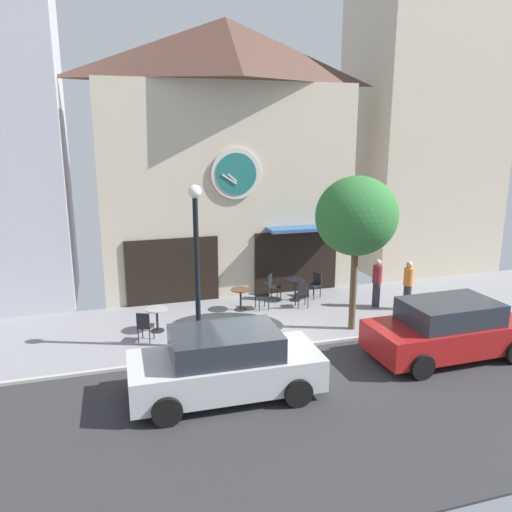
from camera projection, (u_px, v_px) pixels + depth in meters
The scene contains 17 objects.
ground_plane at pixel (274, 365), 13.09m from camera, with size 29.16×11.37×0.13m.
clock_building at pixel (227, 155), 18.37m from camera, with size 9.18×3.62×9.67m.
neighbor_building_right at pixel (423, 124), 21.54m from camera, with size 5.75×4.35×12.34m.
street_lamp at pixel (197, 267), 13.60m from camera, with size 0.36×0.36×4.52m.
street_tree at pixel (357, 217), 14.62m from camera, with size 2.44×2.20×4.64m.
cafe_table_center_left at pixel (157, 316), 15.13m from camera, with size 0.67×0.67×0.72m.
cafe_table_near_curb at pixel (241, 296), 16.95m from camera, with size 0.66×0.66×0.73m.
cafe_table_center_right at pixel (295, 286), 17.92m from camera, with size 0.70×0.70×0.77m.
cafe_chair_corner at pixel (272, 285), 18.03m from camera, with size 0.56×0.56×0.90m.
cafe_chair_facing_street at pixel (264, 294), 17.06m from camera, with size 0.44×0.44×0.90m.
cafe_chair_outer at pixel (144, 325), 14.33m from camera, with size 0.53×0.53×0.90m.
cafe_chair_right_end at pixel (315, 283), 18.27m from camera, with size 0.53×0.53×0.90m.
cafe_chair_curbside at pixel (303, 293), 17.15m from camera, with size 0.44×0.44×0.90m.
pedestrian_orange at pixel (408, 285), 16.92m from camera, with size 0.39×0.39×1.67m.
pedestrian_maroon at pixel (377, 282), 17.21m from camera, with size 0.40×0.40×1.67m.
parked_car_silver at pixel (225, 364), 11.39m from camera, with size 4.34×2.10×1.55m.
parked_car_red at pixel (448, 329), 13.38m from camera, with size 4.32×2.07×1.55m.
Camera 1 is at (-3.94, -12.17, 5.85)m, focal length 35.46 mm.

